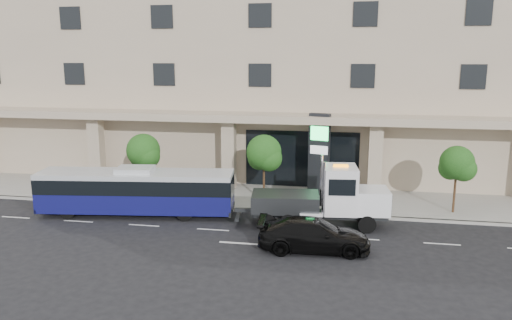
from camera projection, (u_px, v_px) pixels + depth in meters
The scene contains 11 objects.
ground at pixel (289, 225), 28.09m from camera, with size 120.00×120.00×0.00m, color black.
sidewalk at pixel (297, 199), 32.89m from camera, with size 120.00×6.00×0.15m, color gray.
curb at pixel (292, 213), 30.00m from camera, with size 120.00×0.30×0.15m, color gray.
convention_center at pixel (311, 47), 40.87m from camera, with size 60.00×17.60×20.00m.
tree_left at pixel (144, 153), 32.62m from camera, with size 2.27×2.20×4.22m.
tree_mid at pixel (264, 155), 31.21m from camera, with size 2.28×2.20×4.38m.
tree_right at pixel (457, 165), 29.29m from camera, with size 2.10×2.00×4.04m.
city_bus at pixel (136, 191), 29.62m from camera, with size 11.74×3.87×2.92m.
tow_truck at pixel (326, 199), 27.58m from camera, with size 8.56×2.82×3.88m.
black_sedan at pixel (314, 235), 24.34m from camera, with size 2.22×5.46×1.59m, color black.
signage_pylon at pixel (319, 154), 33.05m from camera, with size 1.45×0.85×5.50m.
Camera 1 is at (2.88, -26.63, 9.43)m, focal length 35.00 mm.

